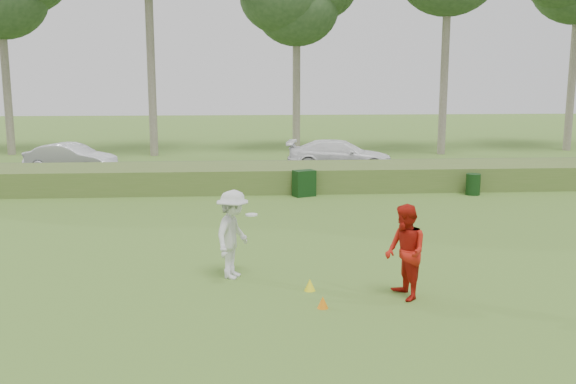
{
  "coord_description": "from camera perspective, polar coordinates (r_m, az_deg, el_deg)",
  "views": [
    {
      "loc": [
        -1.23,
        -12.63,
        4.32
      ],
      "look_at": [
        0.0,
        4.0,
        1.3
      ],
      "focal_mm": 40.0,
      "sensor_mm": 36.0,
      "label": 1
    }
  ],
  "objects": [
    {
      "name": "player_white",
      "position": [
        13.87,
        -4.91,
        -3.78
      ],
      "size": [
        1.14,
        1.42,
        1.93
      ],
      "rotation": [
        0.0,
        0.0,
        1.17
      ],
      "color": "silver",
      "rests_on": "ground"
    },
    {
      "name": "car_right",
      "position": [
        29.33,
        4.67,
        3.26
      ],
      "size": [
        5.1,
        2.84,
        1.4
      ],
      "primitive_type": "imported",
      "rotation": [
        0.0,
        0.0,
        1.38
      ],
      "color": "white",
      "rests_on": "park_road"
    },
    {
      "name": "car_mid",
      "position": [
        30.03,
        -18.73,
        2.84
      ],
      "size": [
        4.27,
        2.59,
        1.33
      ],
      "primitive_type": "imported",
      "rotation": [
        0.0,
        0.0,
        1.25
      ],
      "color": "white",
      "rests_on": "park_road"
    },
    {
      "name": "cone_orange",
      "position": [
        12.29,
        3.11,
        -9.76
      ],
      "size": [
        0.21,
        0.21,
        0.23
      ],
      "primitive_type": "cone",
      "color": "orange",
      "rests_on": "ground"
    },
    {
      "name": "utility_cabinet",
      "position": [
        23.34,
        1.44,
        0.78
      ],
      "size": [
        0.89,
        0.73,
        0.95
      ],
      "primitive_type": "cube",
      "rotation": [
        0.0,
        0.0,
        0.39
      ],
      "color": "black",
      "rests_on": "ground"
    },
    {
      "name": "trash_bin",
      "position": [
        24.57,
        16.13,
        0.66
      ],
      "size": [
        0.57,
        0.57,
        0.79
      ],
      "primitive_type": "cylinder",
      "rotation": [
        0.0,
        0.0,
        0.08
      ],
      "color": "black",
      "rests_on": "ground"
    },
    {
      "name": "ground",
      "position": [
        13.41,
        1.27,
        -8.54
      ],
      "size": [
        120.0,
        120.0,
        0.0
      ],
      "primitive_type": "plane",
      "color": "#416C24",
      "rests_on": "ground"
    },
    {
      "name": "reed_strip",
      "position": [
        24.96,
        -1.35,
        1.34
      ],
      "size": [
        80.0,
        3.0,
        0.9
      ],
      "primitive_type": "cube",
      "color": "#496528",
      "rests_on": "ground"
    },
    {
      "name": "player_red",
      "position": [
        12.76,
        10.39,
        -5.28
      ],
      "size": [
        0.86,
        1.02,
        1.88
      ],
      "primitive_type": "imported",
      "rotation": [
        0.0,
        0.0,
        -1.4
      ],
      "color": "#B5190F",
      "rests_on": "ground"
    },
    {
      "name": "cone_yellow",
      "position": [
        13.22,
        1.95,
        -8.24
      ],
      "size": [
        0.23,
        0.23,
        0.25
      ],
      "primitive_type": "cone",
      "color": "yellow",
      "rests_on": "ground"
    },
    {
      "name": "park_road",
      "position": [
        29.97,
        -1.83,
        2.03
      ],
      "size": [
        80.0,
        6.0,
        0.06
      ],
      "primitive_type": "cube",
      "color": "#2D2D2D",
      "rests_on": "ground"
    }
  ]
}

